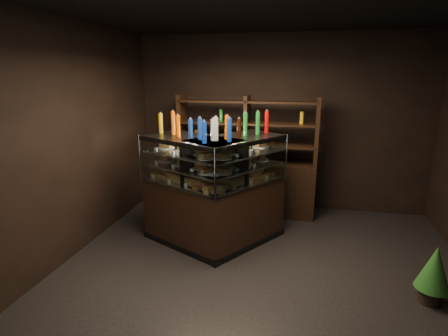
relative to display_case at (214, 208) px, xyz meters
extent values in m
plane|color=black|center=(0.76, -0.82, -0.51)|extent=(5.00, 5.00, 0.00)
cube|color=black|center=(0.76, 1.68, 0.99)|extent=(5.00, 0.02, 3.00)
cube|color=black|center=(0.76, -3.32, 0.99)|extent=(5.00, 0.02, 3.00)
cube|color=black|center=(-1.74, -0.82, 0.99)|extent=(0.02, 5.00, 3.00)
cube|color=black|center=(0.76, -0.82, 2.49)|extent=(5.00, 5.00, 0.02)
cube|color=black|center=(0.28, 0.07, -0.06)|extent=(1.33, 1.51, 0.89)
cube|color=black|center=(0.28, 0.07, -0.47)|extent=(1.37, 1.55, 0.08)
cube|color=black|center=(0.28, 0.07, 0.98)|extent=(1.33, 1.51, 0.06)
cube|color=silver|center=(0.28, 0.07, 0.39)|extent=(1.25, 1.43, 0.02)
cube|color=silver|center=(0.28, 0.07, 0.60)|extent=(1.25, 1.43, 0.02)
cube|color=silver|center=(0.28, 0.07, 0.79)|extent=(1.25, 1.43, 0.02)
cube|color=white|center=(0.57, -0.12, 0.69)|extent=(0.77, 1.13, 0.63)
cylinder|color=silver|center=(0.94, 0.45, 0.69)|extent=(0.03, 0.03, 0.65)
cylinder|color=silver|center=(0.18, -0.68, 0.69)|extent=(0.03, 0.03, 0.65)
cube|color=black|center=(-0.28, -0.07, -0.06)|extent=(1.52, 1.21, 0.89)
cube|color=black|center=(-0.28, -0.07, -0.47)|extent=(1.56, 1.25, 0.08)
cube|color=black|center=(-0.28, -0.07, 0.98)|extent=(1.52, 1.21, 0.06)
cube|color=silver|center=(-0.28, -0.07, 0.39)|extent=(1.45, 1.14, 0.02)
cube|color=silver|center=(-0.28, -0.07, 0.60)|extent=(1.45, 1.14, 0.02)
cube|color=silver|center=(-0.28, -0.07, 0.79)|extent=(1.45, 1.14, 0.02)
cube|color=white|center=(-0.44, -0.38, 0.69)|extent=(1.22, 0.61, 0.63)
cylinder|color=silver|center=(0.18, -0.68, 0.69)|extent=(0.03, 0.03, 0.65)
cylinder|color=silver|center=(-1.04, -0.07, 0.69)|extent=(0.03, 0.03, 0.65)
cube|color=#BA7D42|center=(-0.01, -0.42, 0.43)|extent=(0.18, 0.20, 0.06)
cube|color=#BA7D42|center=(0.08, -0.28, 0.43)|extent=(0.18, 0.20, 0.06)
cube|color=#BA7D42|center=(0.17, -0.15, 0.43)|extent=(0.18, 0.20, 0.06)
cube|color=#BA7D42|center=(0.26, -0.01, 0.43)|extent=(0.18, 0.20, 0.06)
cube|color=#BA7D42|center=(0.35, 0.12, 0.43)|extent=(0.18, 0.20, 0.06)
cube|color=#BA7D42|center=(0.44, 0.26, 0.43)|extent=(0.18, 0.20, 0.06)
cube|color=#BA7D42|center=(0.54, 0.39, 0.43)|extent=(0.18, 0.20, 0.06)
cube|color=#BA7D42|center=(0.63, 0.53, 0.43)|extent=(0.18, 0.20, 0.06)
cylinder|color=white|center=(-0.01, -0.35, 0.62)|extent=(0.24, 0.24, 0.02)
cube|color=#BA7D42|center=(-0.01, -0.35, 0.65)|extent=(0.17, 0.19, 0.05)
cylinder|color=white|center=(0.18, -0.07, 0.62)|extent=(0.24, 0.24, 0.02)
cube|color=#BA7D42|center=(0.18, -0.07, 0.65)|extent=(0.17, 0.19, 0.05)
cylinder|color=white|center=(0.38, 0.22, 0.62)|extent=(0.24, 0.24, 0.02)
cube|color=#BA7D42|center=(0.38, 0.22, 0.65)|extent=(0.17, 0.19, 0.05)
cylinder|color=white|center=(0.57, 0.50, 0.62)|extent=(0.24, 0.24, 0.02)
cube|color=#BA7D42|center=(0.57, 0.50, 0.65)|extent=(0.17, 0.19, 0.05)
cylinder|color=white|center=(-0.01, -0.35, 0.81)|extent=(0.24, 0.24, 0.02)
cube|color=#BA7D42|center=(-0.01, -0.35, 0.84)|extent=(0.17, 0.19, 0.05)
cylinder|color=white|center=(0.18, -0.07, 0.81)|extent=(0.24, 0.24, 0.02)
cube|color=#BA7D42|center=(0.18, -0.07, 0.84)|extent=(0.17, 0.19, 0.05)
cylinder|color=white|center=(0.38, 0.22, 0.81)|extent=(0.24, 0.24, 0.02)
cube|color=#BA7D42|center=(0.38, 0.22, 0.84)|extent=(0.17, 0.19, 0.05)
cylinder|color=white|center=(0.57, 0.50, 0.81)|extent=(0.24, 0.24, 0.02)
cube|color=#BA7D42|center=(0.57, 0.50, 0.84)|extent=(0.17, 0.19, 0.05)
cube|color=#BA7D42|center=(-0.81, 0.15, 0.43)|extent=(0.20, 0.16, 0.06)
cube|color=#BA7D42|center=(-0.66, 0.08, 0.43)|extent=(0.20, 0.16, 0.06)
cube|color=#BA7D42|center=(-0.51, 0.01, 0.43)|extent=(0.20, 0.16, 0.06)
cube|color=#BA7D42|center=(-0.37, -0.07, 0.43)|extent=(0.20, 0.16, 0.06)
cube|color=#BA7D42|center=(-0.22, -0.14, 0.43)|extent=(0.20, 0.16, 0.06)
cube|color=#BA7D42|center=(-0.08, -0.21, 0.43)|extent=(0.20, 0.16, 0.06)
cube|color=#BA7D42|center=(0.07, -0.28, 0.43)|extent=(0.20, 0.16, 0.06)
cube|color=#BA7D42|center=(0.22, -0.36, 0.43)|extent=(0.20, 0.16, 0.06)
cylinder|color=white|center=(-0.74, 0.16, 0.62)|extent=(0.24, 0.24, 0.02)
cube|color=#BA7D42|center=(-0.74, 0.16, 0.65)|extent=(0.19, 0.15, 0.05)
cylinder|color=white|center=(-0.43, 0.01, 0.62)|extent=(0.24, 0.24, 0.02)
cube|color=#BA7D42|center=(-0.43, 0.01, 0.65)|extent=(0.19, 0.15, 0.05)
cylinder|color=white|center=(-0.13, -0.15, 0.62)|extent=(0.24, 0.24, 0.02)
cube|color=#BA7D42|center=(-0.13, -0.15, 0.65)|extent=(0.19, 0.15, 0.05)
cylinder|color=white|center=(0.18, -0.30, 0.62)|extent=(0.24, 0.24, 0.02)
cube|color=#BA7D42|center=(0.18, -0.30, 0.65)|extent=(0.19, 0.15, 0.05)
cylinder|color=white|center=(-0.74, 0.16, 0.81)|extent=(0.24, 0.24, 0.02)
cube|color=#BA7D42|center=(-0.74, 0.16, 0.84)|extent=(0.19, 0.15, 0.05)
cylinder|color=white|center=(-0.43, 0.01, 0.81)|extent=(0.24, 0.24, 0.02)
cube|color=#BA7D42|center=(-0.43, 0.01, 0.84)|extent=(0.19, 0.15, 0.05)
cylinder|color=white|center=(-0.13, -0.15, 0.81)|extent=(0.24, 0.24, 0.02)
cube|color=#BA7D42|center=(-0.13, -0.15, 0.84)|extent=(0.19, 0.15, 0.05)
cylinder|color=white|center=(0.18, -0.30, 0.81)|extent=(0.24, 0.24, 0.02)
cube|color=#BA7D42|center=(0.18, -0.30, 0.84)|extent=(0.19, 0.15, 0.05)
cylinder|color=black|center=(-0.04, -0.40, 1.15)|extent=(0.06, 0.06, 0.28)
cylinder|color=silver|center=(-0.04, -0.40, 1.30)|extent=(0.03, 0.03, 0.02)
cylinder|color=#0F38B2|center=(0.06, -0.24, 1.15)|extent=(0.06, 0.06, 0.28)
cylinder|color=silver|center=(0.06, -0.24, 1.30)|extent=(0.03, 0.03, 0.02)
cylinder|color=#D8590A|center=(0.17, -0.08, 1.15)|extent=(0.06, 0.06, 0.28)
cylinder|color=silver|center=(0.17, -0.08, 1.30)|extent=(0.03, 0.03, 0.02)
cylinder|color=yellow|center=(0.28, 0.07, 1.15)|extent=(0.06, 0.06, 0.28)
cylinder|color=silver|center=(0.28, 0.07, 1.30)|extent=(0.03, 0.03, 0.02)
cylinder|color=#B20C0A|center=(0.39, 0.23, 1.15)|extent=(0.06, 0.06, 0.28)
cylinder|color=silver|center=(0.39, 0.23, 1.30)|extent=(0.03, 0.03, 0.02)
cylinder|color=#147223|center=(0.49, 0.39, 1.15)|extent=(0.06, 0.06, 0.28)
cylinder|color=silver|center=(0.49, 0.39, 1.30)|extent=(0.03, 0.03, 0.02)
cylinder|color=silver|center=(0.60, 0.55, 1.15)|extent=(0.06, 0.06, 0.28)
cylinder|color=silver|center=(0.60, 0.55, 1.30)|extent=(0.03, 0.03, 0.02)
cylinder|color=black|center=(-0.79, 0.18, 1.15)|extent=(0.06, 0.06, 0.28)
cylinder|color=silver|center=(-0.79, 0.18, 1.30)|extent=(0.03, 0.03, 0.02)
cylinder|color=#0F38B2|center=(-0.62, 0.10, 1.15)|extent=(0.06, 0.06, 0.28)
cylinder|color=silver|center=(-0.62, 0.10, 1.30)|extent=(0.03, 0.03, 0.02)
cylinder|color=#D8590A|center=(-0.45, 0.01, 1.15)|extent=(0.06, 0.06, 0.28)
cylinder|color=silver|center=(-0.45, 0.01, 1.30)|extent=(0.03, 0.03, 0.02)
cylinder|color=yellow|center=(-0.28, -0.07, 1.15)|extent=(0.06, 0.06, 0.28)
cylinder|color=silver|center=(-0.28, -0.07, 1.30)|extent=(0.03, 0.03, 0.02)
cylinder|color=#B20C0A|center=(-0.11, -0.16, 1.15)|extent=(0.06, 0.06, 0.28)
cylinder|color=silver|center=(-0.11, -0.16, 1.30)|extent=(0.03, 0.03, 0.02)
cylinder|color=#147223|center=(0.06, -0.24, 1.15)|extent=(0.06, 0.06, 0.28)
cylinder|color=silver|center=(0.06, -0.24, 1.30)|extent=(0.03, 0.03, 0.02)
cylinder|color=silver|center=(0.23, -0.33, 1.15)|extent=(0.06, 0.06, 0.28)
cylinder|color=silver|center=(0.23, -0.33, 1.30)|extent=(0.03, 0.03, 0.02)
cylinder|color=black|center=(2.54, -0.86, -0.42)|extent=(0.23, 0.23, 0.17)
cone|color=#1B6120|center=(2.54, -0.86, -0.10)|extent=(0.34, 0.34, 0.47)
cone|color=#1B6120|center=(2.54, -0.86, 0.05)|extent=(0.26, 0.26, 0.33)
cube|color=black|center=(0.25, 1.23, -0.06)|extent=(2.32, 0.46, 0.90)
cube|color=black|center=(-0.87, 1.25, 0.94)|extent=(0.07, 0.38, 1.10)
cube|color=black|center=(0.25, 1.23, 0.94)|extent=(0.07, 0.38, 1.10)
cube|color=black|center=(1.38, 1.22, 0.94)|extent=(0.07, 0.38, 1.10)
cube|color=black|center=(0.25, 1.23, 0.69)|extent=(2.27, 0.41, 0.03)
cube|color=black|center=(0.25, 1.23, 1.04)|extent=(2.27, 0.41, 0.03)
cube|color=black|center=(0.25, 1.23, 1.39)|extent=(2.27, 0.41, 0.03)
cylinder|color=black|center=(-0.62, 1.25, 0.82)|extent=(0.06, 0.06, 0.22)
cylinder|color=#0F38B2|center=(-0.19, 1.24, 0.82)|extent=(0.06, 0.06, 0.22)
cylinder|color=#D8590A|center=(0.25, 1.23, 0.82)|extent=(0.06, 0.06, 0.22)
cylinder|color=yellow|center=(0.69, 1.23, 0.82)|extent=(0.06, 0.06, 0.22)
cylinder|color=#B20C0A|center=(1.13, 1.22, 0.82)|extent=(0.06, 0.06, 0.22)
camera|label=1|loc=(1.11, -4.44, 1.82)|focal=28.00mm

